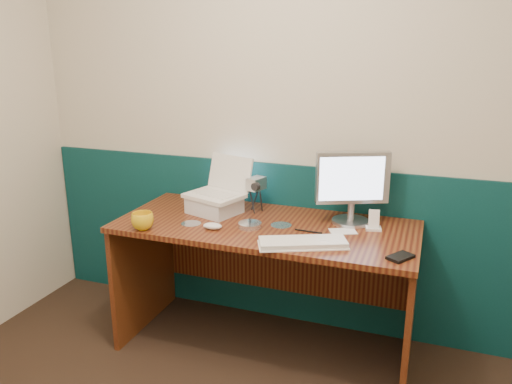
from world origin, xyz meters
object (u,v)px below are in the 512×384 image
at_px(keyboard, 303,243).
at_px(camcorder, 256,196).
at_px(monitor, 352,188).
at_px(desk, 265,287).
at_px(mug, 143,221).
at_px(laptop, 214,176).

height_order(keyboard, camcorder, camcorder).
bearing_deg(monitor, desk, 178.20).
height_order(desk, mug, mug).
distance_m(laptop, camcorder, 0.27).
xyz_separation_m(laptop, mug, (-0.24, -0.37, -0.17)).
bearing_deg(monitor, mug, -178.86).
height_order(mug, camcorder, camcorder).
height_order(monitor, mug, monitor).
xyz_separation_m(desk, laptop, (-0.34, 0.08, 0.59)).
height_order(monitor, keyboard, monitor).
relative_size(monitor, mug, 3.35).
xyz_separation_m(monitor, camcorder, (-0.55, 0.01, -0.10)).
distance_m(monitor, camcorder, 0.56).
xyz_separation_m(monitor, keyboard, (-0.16, -0.40, -0.18)).
distance_m(desk, keyboard, 0.52).
relative_size(laptop, mug, 2.62).
distance_m(laptop, keyboard, 0.71).
bearing_deg(camcorder, laptop, -137.08).
xyz_separation_m(desk, keyboard, (0.27, -0.23, 0.39)).
bearing_deg(laptop, mug, -104.66).
bearing_deg(laptop, camcorder, 43.62).
relative_size(monitor, keyboard, 0.93).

